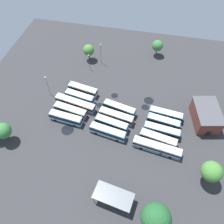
% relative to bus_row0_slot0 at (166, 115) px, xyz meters
% --- Properties ---
extents(ground_plane, '(110.45, 110.45, 0.00)m').
position_rel_bus_row0_slot0_xyz_m(ground_plane, '(16.52, 4.34, -1.77)').
color(ground_plane, '#333335').
extents(bus_row0_slot0, '(11.63, 3.85, 3.35)m').
position_rel_bus_row0_slot0_xyz_m(bus_row0_slot0, '(0.00, 0.00, 0.00)').
color(bus_row0_slot0, teal).
rests_on(bus_row0_slot0, ground_plane).
extents(bus_row0_slot1, '(11.27, 4.07, 3.35)m').
position_rel_bus_row0_slot0_xyz_m(bus_row0_slot1, '(0.57, 3.28, -0.00)').
color(bus_row0_slot1, teal).
rests_on(bus_row0_slot1, ground_plane).
extents(bus_row0_slot2, '(12.06, 3.90, 3.35)m').
position_rel_bus_row0_slot0_xyz_m(bus_row0_slot2, '(0.83, 6.92, 0.00)').
color(bus_row0_slot2, teal).
rests_on(bus_row0_slot2, ground_plane).
extents(bus_row0_slot3, '(11.94, 4.66, 3.35)m').
position_rel_bus_row0_slot0_xyz_m(bus_row0_slot3, '(1.65, 10.28, 0.00)').
color(bus_row0_slot3, silver).
rests_on(bus_row0_slot3, ground_plane).
extents(bus_row0_slot4, '(15.21, 4.52, 3.35)m').
position_rel_bus_row0_slot0_xyz_m(bus_row0_slot4, '(1.72, 13.53, 0.00)').
color(bus_row0_slot4, silver).
rests_on(bus_row0_slot4, ground_plane).
extents(bus_row1_slot1, '(11.97, 5.07, 3.35)m').
position_rel_bus_row0_slot0_xyz_m(bus_row1_slot1, '(16.09, 0.81, 0.00)').
color(bus_row1_slot1, teal).
rests_on(bus_row1_slot1, ground_plane).
extents(bus_row1_slot2, '(12.22, 4.61, 3.35)m').
position_rel_bus_row0_slot0_xyz_m(bus_row1_slot2, '(16.51, 4.36, 0.00)').
color(bus_row1_slot2, silver).
rests_on(bus_row1_slot2, ground_plane).
extents(bus_row1_slot3, '(11.59, 4.63, 3.35)m').
position_rel_bus_row0_slot0_xyz_m(bus_row1_slot3, '(17.40, 7.71, -0.00)').
color(bus_row1_slot3, teal).
rests_on(bus_row1_slot3, ground_plane).
extents(bus_row1_slot4, '(12.35, 4.45, 3.35)m').
position_rel_bus_row0_slot0_xyz_m(bus_row1_slot4, '(17.92, 11.13, 0.00)').
color(bus_row1_slot4, teal).
rests_on(bus_row1_slot4, ground_plane).
extents(bus_row2_slot0, '(11.49, 4.54, 3.35)m').
position_rel_bus_row0_slot0_xyz_m(bus_row2_slot0, '(31.27, -5.21, -0.00)').
color(bus_row2_slot0, silver).
rests_on(bus_row2_slot0, ground_plane).
extents(bus_row2_slot1, '(11.29, 4.46, 3.35)m').
position_rel_bus_row0_slot0_xyz_m(bus_row2_slot1, '(31.38, -1.40, -0.00)').
color(bus_row2_slot1, teal).
rests_on(bus_row2_slot1, ground_plane).
extents(bus_row2_slot2, '(15.22, 5.21, 3.35)m').
position_rel_bus_row0_slot0_xyz_m(bus_row2_slot2, '(31.98, 1.83, 0.00)').
color(bus_row2_slot2, silver).
rests_on(bus_row2_slot2, ground_plane).
extents(bus_row2_slot3, '(11.96, 4.42, 3.35)m').
position_rel_bus_row0_slot0_xyz_m(bus_row2_slot3, '(32.65, 5.28, 0.00)').
color(bus_row2_slot3, silver).
rests_on(bus_row2_slot3, ground_plane).
extents(bus_row2_slot4, '(11.86, 3.76, 3.35)m').
position_rel_bus_row0_slot0_xyz_m(bus_row2_slot4, '(33.13, 8.70, 0.00)').
color(bus_row2_slot4, teal).
rests_on(bus_row2_slot4, ground_plane).
extents(depot_building, '(10.50, 13.87, 6.02)m').
position_rel_bus_row0_slot0_xyz_m(depot_building, '(-13.10, -1.43, 1.26)').
color(depot_building, brown).
rests_on(depot_building, ground_plane).
extents(maintenance_shelter, '(11.07, 6.62, 4.08)m').
position_rel_bus_row0_slot0_xyz_m(maintenance_shelter, '(11.76, 31.37, 2.09)').
color(maintenance_shelter, slate).
rests_on(maintenance_shelter, ground_plane).
extents(lamp_post_mid_lot, '(0.56, 0.28, 9.11)m').
position_rel_bus_row0_slot0_xyz_m(lamp_post_mid_lot, '(43.21, -1.73, 3.20)').
color(lamp_post_mid_lot, slate).
rests_on(lamp_post_mid_lot, ground_plane).
extents(lamp_post_near_entrance, '(0.56, 0.28, 7.48)m').
position_rel_bus_row0_slot0_xyz_m(lamp_post_near_entrance, '(32.43, -18.50, 2.38)').
color(lamp_post_near_entrance, slate).
rests_on(lamp_post_near_entrance, ground_plane).
extents(lamp_post_far_corner, '(0.56, 0.28, 9.50)m').
position_rel_bus_row0_slot0_xyz_m(lamp_post_far_corner, '(28.74, -23.51, 3.40)').
color(lamp_post_far_corner, slate).
rests_on(lamp_post_far_corner, ground_plane).
extents(tree_north_edge, '(4.65, 4.65, 7.22)m').
position_rel_bus_row0_slot0_xyz_m(tree_north_edge, '(6.35, -33.97, 3.11)').
color(tree_north_edge, brown).
rests_on(tree_north_edge, ground_plane).
extents(tree_west_edge, '(7.49, 7.49, 9.22)m').
position_rel_bus_row0_slot0_xyz_m(tree_west_edge, '(0.61, 34.82, 3.70)').
color(tree_west_edge, brown).
rests_on(tree_west_edge, ground_plane).
extents(tree_northeast, '(5.78, 5.78, 8.92)m').
position_rel_bus_row0_slot0_xyz_m(tree_northeast, '(-12.86, 20.14, 4.25)').
color(tree_northeast, brown).
rests_on(tree_northeast, ground_plane).
extents(tree_east_edge, '(5.05, 5.05, 7.93)m').
position_rel_bus_row0_slot0_xyz_m(tree_east_edge, '(48.98, 19.83, 3.61)').
color(tree_east_edge, brown).
rests_on(tree_east_edge, ground_plane).
extents(tree_northwest, '(4.65, 4.65, 7.28)m').
position_rel_bus_row0_slot0_xyz_m(tree_northwest, '(34.33, -24.73, 3.16)').
color(tree_northwest, brown).
rests_on(tree_northwest, ground_plane).
extents(puddle_near_shelter, '(2.33, 2.33, 0.01)m').
position_rel_bus_row0_slot0_xyz_m(puddle_near_shelter, '(23.67, -0.59, -1.77)').
color(puddle_near_shelter, black).
rests_on(puddle_near_shelter, ground_plane).
extents(puddle_between_rows, '(2.79, 2.79, 0.01)m').
position_rel_bus_row0_slot0_xyz_m(puddle_between_rows, '(7.26, -3.15, -1.77)').
color(puddle_between_rows, black).
rests_on(puddle_between_rows, ground_plane).
extents(puddle_back_corner, '(3.62, 3.62, 0.01)m').
position_rel_bus_row0_slot0_xyz_m(puddle_back_corner, '(6.34, -6.63, -1.77)').
color(puddle_back_corner, black).
rests_on(puddle_back_corner, ground_plane).
extents(puddle_centre_drain, '(4.21, 4.21, 0.01)m').
position_rel_bus_row0_slot0_xyz_m(puddle_centre_drain, '(31.64, 12.14, -1.77)').
color(puddle_centre_drain, black).
rests_on(puddle_centre_drain, ground_plane).
extents(puddle_front_lane, '(2.61, 2.61, 0.01)m').
position_rel_bus_row0_slot0_xyz_m(puddle_front_lane, '(19.29, -6.36, -1.77)').
color(puddle_front_lane, black).
rests_on(puddle_front_lane, ground_plane).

